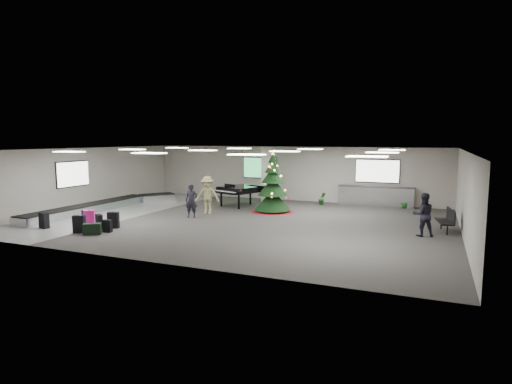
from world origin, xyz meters
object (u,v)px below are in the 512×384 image
at_px(service_counter, 376,196).
at_px(traveler_b, 207,195).
at_px(christmas_tree, 273,191).
at_px(grand_piano, 239,190).
at_px(traveler_bench, 423,215).
at_px(potted_plant_right, 404,201).
at_px(baggage_carousel, 105,206).
at_px(pink_suitcase, 89,218).
at_px(traveler_a, 191,201).
at_px(bench, 447,219).
at_px(potted_plant_left, 322,199).

distance_m(service_counter, traveler_b, 9.28).
relative_size(christmas_tree, grand_piano, 1.15).
xyz_separation_m(service_counter, traveler_bench, (2.60, -6.83, 0.28)).
bearing_deg(potted_plant_right, baggage_carousel, -155.49).
distance_m(traveler_b, traveler_bench, 9.99).
height_order(pink_suitcase, traveler_a, traveler_a).
bearing_deg(bench, traveler_b, 170.09).
xyz_separation_m(bench, traveler_b, (-10.80, 0.00, 0.40)).
bearing_deg(christmas_tree, potted_plant_left, 61.27).
relative_size(pink_suitcase, traveler_bench, 0.43).
xyz_separation_m(christmas_tree, traveler_a, (-2.96, -2.91, -0.27)).
height_order(service_counter, potted_plant_right, service_counter).
height_order(traveler_a, potted_plant_right, traveler_a).
bearing_deg(traveler_a, grand_piano, 64.88).
relative_size(pink_suitcase, traveler_b, 0.39).
relative_size(service_counter, pink_suitcase, 5.67).
bearing_deg(pink_suitcase, traveler_a, 21.94).
distance_m(grand_piano, traveler_bench, 10.23).
bearing_deg(baggage_carousel, potted_plant_left, 30.49).
xyz_separation_m(christmas_tree, potted_plant_left, (1.74, 3.18, -0.70)).
relative_size(service_counter, grand_piano, 1.51).
bearing_deg(traveler_b, traveler_a, -112.30).
height_order(christmas_tree, traveler_bench, christmas_tree).
height_order(bench, potted_plant_right, bench).
relative_size(traveler_a, traveler_b, 0.85).
distance_m(service_counter, potted_plant_right, 1.53).
bearing_deg(potted_plant_right, traveler_bench, -80.74).
relative_size(service_counter, traveler_a, 2.58).
bearing_deg(potted_plant_right, bench, -70.44).
relative_size(bench, traveler_a, 0.97).
height_order(service_counter, traveler_bench, traveler_bench).
height_order(bench, traveler_b, traveler_b).
bearing_deg(service_counter, grand_piano, -156.70).
distance_m(baggage_carousel, grand_piano, 7.10).
relative_size(traveler_b, potted_plant_right, 2.36).
bearing_deg(grand_piano, potted_plant_left, 48.02).
xyz_separation_m(grand_piano, traveler_bench, (9.46, -3.88, -0.08)).
height_order(bench, traveler_a, traveler_a).
bearing_deg(bench, christmas_tree, 158.16).
bearing_deg(pink_suitcase, baggage_carousel, 96.66).
bearing_deg(potted_plant_right, christmas_tree, -147.82).
relative_size(bench, potted_plant_left, 2.12).
bearing_deg(traveler_bench, traveler_a, -16.91).
height_order(service_counter, traveler_b, traveler_b).
height_order(baggage_carousel, grand_piano, grand_piano).
distance_m(christmas_tree, bench, 8.21).
xyz_separation_m(traveler_a, potted_plant_left, (4.70, 6.09, -0.43)).
relative_size(bench, potted_plant_right, 1.94).
bearing_deg(christmas_tree, potted_plant_right, 32.18).
distance_m(baggage_carousel, traveler_bench, 15.45).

